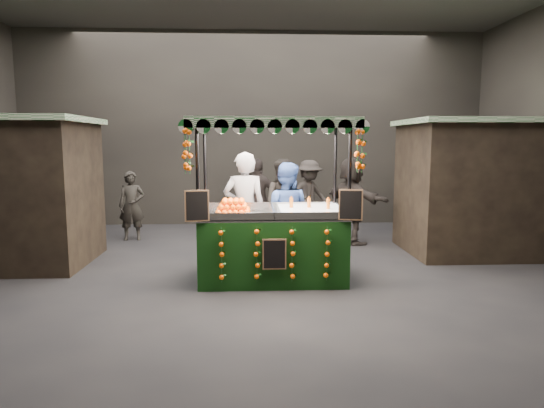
{
  "coord_description": "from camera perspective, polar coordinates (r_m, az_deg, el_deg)",
  "views": [
    {
      "loc": [
        -0.12,
        -7.53,
        2.17
      ],
      "look_at": [
        0.26,
        0.22,
        1.15
      ],
      "focal_mm": 31.37,
      "sensor_mm": 36.0,
      "label": 1
    }
  ],
  "objects": [
    {
      "name": "shopper_1",
      "position": [
        9.63,
        1.58,
        -0.01
      ],
      "size": [
        1.0,
        0.84,
        1.83
      ],
      "rotation": [
        0.0,
        0.0,
        -0.18
      ],
      "color": "black",
      "rests_on": "ground"
    },
    {
      "name": "neighbour_stall_left",
      "position": [
        9.59,
        -29.3,
        1.36
      ],
      "size": [
        3.0,
        2.2,
        2.6
      ],
      "color": "black",
      "rests_on": "ground"
    },
    {
      "name": "shopper_4",
      "position": [
        11.56,
        -25.04,
        0.22
      ],
      "size": [
        0.87,
        0.61,
        1.7
      ],
      "rotation": [
        0.0,
        0.0,
        3.22
      ],
      "color": "#282421",
      "rests_on": "ground"
    },
    {
      "name": "shopper_2",
      "position": [
        10.44,
        -1.68,
        0.5
      ],
      "size": [
        1.12,
        0.63,
        1.81
      ],
      "rotation": [
        0.0,
        0.0,
        2.95
      ],
      "color": "#2B2523",
      "rests_on": "ground"
    },
    {
      "name": "juice_stall",
      "position": [
        7.44,
        0.11,
        -3.27
      ],
      "size": [
        2.6,
        1.53,
        2.52
      ],
      "color": "black",
      "rests_on": "ground"
    },
    {
      "name": "neighbour_stall_right",
      "position": [
        10.14,
        23.72,
        1.96
      ],
      "size": [
        3.0,
        2.2,
        2.6
      ],
      "color": "black",
      "rests_on": "ground"
    },
    {
      "name": "shopper_6",
      "position": [
        11.82,
        -2.55,
        0.82
      ],
      "size": [
        0.42,
        0.61,
        1.6
      ],
      "rotation": [
        0.0,
        0.0,
        -1.63
      ],
      "color": "black",
      "rests_on": "ground"
    },
    {
      "name": "vendor_blue",
      "position": [
        8.34,
        1.64,
        -1.23
      ],
      "size": [
        1.05,
        0.92,
        1.82
      ],
      "rotation": [
        0.0,
        0.0,
        2.85
      ],
      "color": "navy",
      "rests_on": "ground"
    },
    {
      "name": "shopper_0",
      "position": [
        10.96,
        -16.48,
        -0.2
      ],
      "size": [
        0.6,
        0.44,
        1.53
      ],
      "rotation": [
        0.0,
        0.0,
        0.14
      ],
      "color": "black",
      "rests_on": "ground"
    },
    {
      "name": "shopper_3",
      "position": [
        11.5,
        4.46,
        0.96
      ],
      "size": [
        1.29,
        1.08,
        1.74
      ],
      "rotation": [
        0.0,
        0.0,
        0.46
      ],
      "color": "#2E2925",
      "rests_on": "ground"
    },
    {
      "name": "market_hall",
      "position": [
        7.63,
        -1.93,
        16.61
      ],
      "size": [
        12.1,
        10.1,
        5.05
      ],
      "color": "black",
      "rests_on": "ground"
    },
    {
      "name": "ground",
      "position": [
        7.84,
        -1.82,
        -8.6
      ],
      "size": [
        12.0,
        12.0,
        0.0
      ],
      "primitive_type": "plane",
      "color": "black",
      "rests_on": "ground"
    },
    {
      "name": "vendor_grey",
      "position": [
        8.18,
        -3.31,
        -0.76
      ],
      "size": [
        0.73,
        0.48,
        2.0
      ],
      "rotation": [
        0.0,
        0.0,
        3.14
      ],
      "color": "slate",
      "rests_on": "ground"
    },
    {
      "name": "shopper_5",
      "position": [
        10.26,
        9.52,
        0.42
      ],
      "size": [
        1.35,
        1.76,
        1.86
      ],
      "rotation": [
        0.0,
        0.0,
        2.11
      ],
      "color": "#282321",
      "rests_on": "ground"
    }
  ]
}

